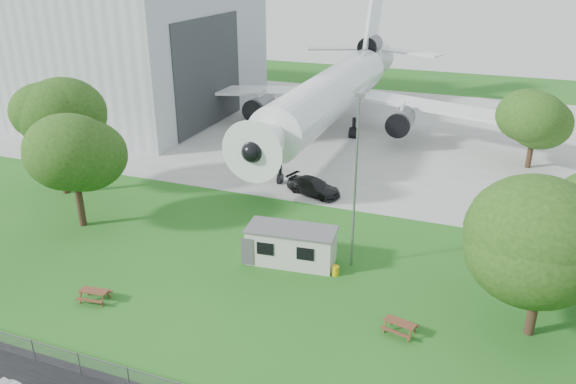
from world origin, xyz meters
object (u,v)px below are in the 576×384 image
(picnic_east, at_px, (399,333))
(airliner, at_px, (334,90))
(hangar, at_px, (81,39))
(picnic_west, at_px, (95,301))
(site_cabin, at_px, (291,245))

(picnic_east, bearing_deg, airliner, 125.64)
(hangar, height_order, airliner, hangar)
(hangar, bearing_deg, picnic_west, -50.90)
(picnic_west, bearing_deg, site_cabin, 34.60)
(site_cabin, bearing_deg, picnic_east, -31.87)
(picnic_east, bearing_deg, picnic_west, -155.68)
(airliner, distance_m, picnic_east, 39.34)
(site_cabin, bearing_deg, hangar, 143.75)
(site_cabin, distance_m, picnic_west, 13.29)
(picnic_west, bearing_deg, hangar, 121.49)
(hangar, xyz_separation_m, picnic_west, (32.33, -39.78, -9.41))
(airliner, bearing_deg, picnic_west, -95.25)
(hangar, relative_size, picnic_east, 23.89)
(hangar, height_order, site_cabin, hangar)
(site_cabin, height_order, picnic_west, site_cabin)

